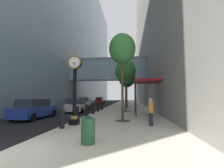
# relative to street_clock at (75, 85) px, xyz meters

# --- Properties ---
(ground_plane) EXTENTS (110.00, 110.00, 0.00)m
(ground_plane) POSITION_rel_street_clock_xyz_m (-0.59, 21.81, -2.59)
(ground_plane) COLOR black
(ground_plane) RESTS_ON ground
(sidewalk_right) EXTENTS (6.87, 80.00, 0.14)m
(sidewalk_right) POSITION_rel_street_clock_xyz_m (2.84, 24.81, -2.52)
(sidewalk_right) COLOR beige
(sidewalk_right) RESTS_ON ground
(building_block_left) EXTENTS (23.08, 80.00, 36.72)m
(building_block_left) POSITION_rel_street_clock_xyz_m (-11.92, 24.77, 15.69)
(building_block_left) COLOR #758EA8
(building_block_left) RESTS_ON ground
(building_block_right) EXTENTS (9.00, 80.00, 42.63)m
(building_block_right) POSITION_rel_street_clock_xyz_m (10.78, 24.81, 18.72)
(building_block_right) COLOR gray
(building_block_right) RESTS_ON ground
(street_clock) EXTENTS (0.84, 0.55, 4.47)m
(street_clock) POSITION_rel_street_clock_xyz_m (0.00, 0.00, 0.00)
(street_clock) COLOR black
(street_clock) RESTS_ON sidewalk_right
(bollard_nearest) EXTENTS (0.28, 0.28, 1.08)m
(bollard_nearest) POSITION_rel_street_clock_xyz_m (-0.24, -1.19, -1.88)
(bollard_nearest) COLOR black
(bollard_nearest) RESTS_ON sidewalk_right
(bollard_second) EXTENTS (0.28, 0.28, 1.08)m
(bollard_second) POSITION_rel_street_clock_xyz_m (-0.24, 1.23, -1.88)
(bollard_second) COLOR black
(bollard_second) RESTS_ON sidewalk_right
(bollard_third) EXTENTS (0.28, 0.28, 1.08)m
(bollard_third) POSITION_rel_street_clock_xyz_m (-0.24, 3.66, -1.88)
(bollard_third) COLOR black
(bollard_third) RESTS_ON sidewalk_right
(bollard_fourth) EXTENTS (0.28, 0.28, 1.08)m
(bollard_fourth) POSITION_rel_street_clock_xyz_m (-0.24, 6.09, -1.88)
(bollard_fourth) COLOR black
(bollard_fourth) RESTS_ON sidewalk_right
(bollard_fifth) EXTENTS (0.28, 0.28, 1.08)m
(bollard_fifth) POSITION_rel_street_clock_xyz_m (-0.24, 8.52, -1.88)
(bollard_fifth) COLOR black
(bollard_fifth) RESTS_ON sidewalk_right
(bollard_sixth) EXTENTS (0.28, 0.28, 1.08)m
(bollard_sixth) POSITION_rel_street_clock_xyz_m (-0.24, 10.95, -1.88)
(bollard_sixth) COLOR black
(bollard_sixth) RESTS_ON sidewalk_right
(street_tree_near) EXTENTS (1.96, 1.96, 6.39)m
(street_tree_near) POSITION_rel_street_clock_xyz_m (2.92, 1.82, 2.75)
(street_tree_near) COLOR #333335
(street_tree_near) RESTS_ON sidewalk_right
(street_tree_mid_near) EXTENTS (2.42, 2.42, 6.12)m
(street_tree_mid_near) POSITION_rel_street_clock_xyz_m (2.92, 9.01, 2.25)
(street_tree_mid_near) COLOR #333335
(street_tree_mid_near) RESTS_ON sidewalk_right
(street_tree_mid_far) EXTENTS (2.68, 2.68, 6.33)m
(street_tree_mid_far) POSITION_rel_street_clock_xyz_m (2.92, 16.19, 2.31)
(street_tree_mid_far) COLOR #333335
(street_tree_mid_far) RESTS_ON sidewalk_right
(trash_bin) EXTENTS (0.53, 0.53, 1.05)m
(trash_bin) POSITION_rel_street_clock_xyz_m (1.93, -3.81, -1.91)
(trash_bin) COLOR #234C33
(trash_bin) RESTS_ON sidewalk_right
(pedestrian_walking) EXTENTS (0.36, 0.36, 1.60)m
(pedestrian_walking) POSITION_rel_street_clock_xyz_m (4.70, 0.15, -1.61)
(pedestrian_walking) COLOR #23232D
(pedestrian_walking) RESTS_ON sidewalk_right
(pedestrian_by_clock) EXTENTS (0.47, 0.47, 1.63)m
(pedestrian_by_clock) POSITION_rel_street_clock_xyz_m (4.92, 2.02, -1.59)
(pedestrian_by_clock) COLOR #23232D
(pedestrian_by_clock) RESTS_ON sidewalk_right
(storefront_awning) EXTENTS (2.40, 3.60, 3.30)m
(storefront_awning) POSITION_rel_street_clock_xyz_m (5.04, 5.82, 0.69)
(storefront_awning) COLOR maroon
(storefront_awning) RESTS_ON sidewalk_right
(car_blue_near) EXTENTS (1.97, 4.67, 1.66)m
(car_blue_near) POSITION_rel_street_clock_xyz_m (-4.61, 3.09, -1.78)
(car_blue_near) COLOR navy
(car_blue_near) RESTS_ON ground
(car_white_mid) EXTENTS (2.05, 4.49, 1.72)m
(car_white_mid) POSITION_rel_street_clock_xyz_m (-5.02, 19.95, -1.76)
(car_white_mid) COLOR silver
(car_white_mid) RESTS_ON ground
(car_red_far) EXTENTS (2.18, 4.47, 1.74)m
(car_red_far) POSITION_rel_street_clock_xyz_m (-4.79, 32.89, -1.75)
(car_red_far) COLOR #AD191E
(car_red_far) RESTS_ON ground
(car_silver_trailing) EXTENTS (2.14, 4.04, 1.62)m
(car_silver_trailing) POSITION_rel_street_clock_xyz_m (-2.87, 8.93, -1.80)
(car_silver_trailing) COLOR #B7BABF
(car_silver_trailing) RESTS_ON ground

